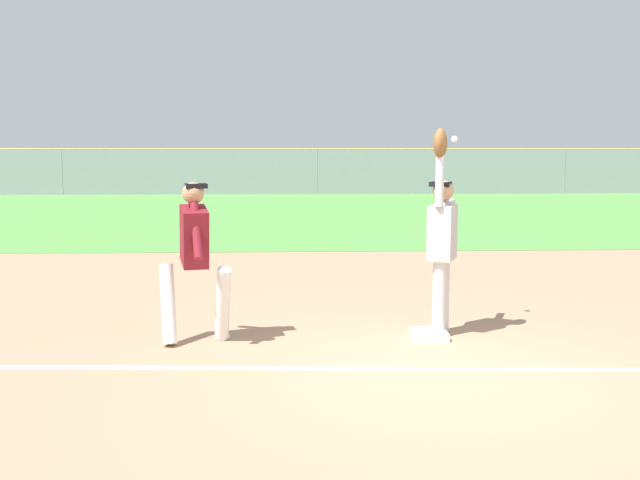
{
  "coord_description": "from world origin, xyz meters",
  "views": [
    {
      "loc": [
        -1.33,
        -6.32,
        2.05
      ],
      "look_at": [
        -0.98,
        1.61,
        1.05
      ],
      "focal_mm": 40.22,
      "sensor_mm": 36.0,
      "label": 1
    }
  ],
  "objects_px": {
    "baseball": "(454,139)",
    "parked_car_silver": "(460,177)",
    "first_base": "(429,334)",
    "parked_car_white": "(240,178)",
    "parked_car_black": "(345,177)",
    "fielder": "(442,235)",
    "runner": "(195,251)"
  },
  "relations": [
    {
      "from": "first_base",
      "to": "fielder",
      "type": "relative_size",
      "value": 0.17
    },
    {
      "from": "fielder",
      "to": "parked_car_black",
      "type": "distance_m",
      "value": 28.07
    },
    {
      "from": "first_base",
      "to": "parked_car_black",
      "type": "bearing_deg",
      "value": 87.38
    },
    {
      "from": "runner",
      "to": "parked_car_white",
      "type": "relative_size",
      "value": 0.38
    },
    {
      "from": "fielder",
      "to": "baseball",
      "type": "distance_m",
      "value": 1.14
    },
    {
      "from": "fielder",
      "to": "runner",
      "type": "xyz_separation_m",
      "value": [
        -2.68,
        -0.24,
        -0.12
      ]
    },
    {
      "from": "parked_car_white",
      "to": "parked_car_black",
      "type": "distance_m",
      "value": 5.21
    },
    {
      "from": "baseball",
      "to": "parked_car_black",
      "type": "distance_m",
      "value": 27.72
    },
    {
      "from": "parked_car_black",
      "to": "parked_car_silver",
      "type": "bearing_deg",
      "value": 0.75
    },
    {
      "from": "baseball",
      "to": "parked_car_silver",
      "type": "distance_m",
      "value": 28.63
    },
    {
      "from": "first_base",
      "to": "fielder",
      "type": "height_order",
      "value": "fielder"
    },
    {
      "from": "first_base",
      "to": "baseball",
      "type": "relative_size",
      "value": 5.14
    },
    {
      "from": "first_base",
      "to": "parked_car_white",
      "type": "bearing_deg",
      "value": 98.0
    },
    {
      "from": "parked_car_white",
      "to": "parked_car_black",
      "type": "xyz_separation_m",
      "value": [
        5.2,
        0.32,
        0.0
      ]
    },
    {
      "from": "first_base",
      "to": "parked_car_silver",
      "type": "xyz_separation_m",
      "value": [
        7.15,
        28.29,
        0.63
      ]
    },
    {
      "from": "parked_car_silver",
      "to": "parked_car_black",
      "type": "bearing_deg",
      "value": -177.34
    },
    {
      "from": "runner",
      "to": "parked_car_white",
      "type": "xyz_separation_m",
      "value": [
        -1.39,
        27.97,
        -0.32
      ]
    },
    {
      "from": "runner",
      "to": "parked_car_black",
      "type": "xyz_separation_m",
      "value": [
        3.81,
        28.28,
        -0.32
      ]
    },
    {
      "from": "first_base",
      "to": "fielder",
      "type": "distance_m",
      "value": 1.1
    },
    {
      "from": "parked_car_white",
      "to": "parked_car_silver",
      "type": "height_order",
      "value": "same"
    },
    {
      "from": "runner",
      "to": "baseball",
      "type": "relative_size",
      "value": 23.24
    },
    {
      "from": "first_base",
      "to": "parked_car_silver",
      "type": "bearing_deg",
      "value": 75.82
    },
    {
      "from": "first_base",
      "to": "fielder",
      "type": "xyz_separation_m",
      "value": [
        0.15,
        0.14,
        1.08
      ]
    },
    {
      "from": "parked_car_black",
      "to": "parked_car_silver",
      "type": "xyz_separation_m",
      "value": [
        5.86,
        0.11,
        0.0
      ]
    },
    {
      "from": "baseball",
      "to": "parked_car_white",
      "type": "distance_m",
      "value": 27.72
    },
    {
      "from": "fielder",
      "to": "parked_car_white",
      "type": "relative_size",
      "value": 0.5
    },
    {
      "from": "fielder",
      "to": "parked_car_silver",
      "type": "bearing_deg",
      "value": -81.13
    },
    {
      "from": "first_base",
      "to": "baseball",
      "type": "bearing_deg",
      "value": 55.68
    },
    {
      "from": "parked_car_white",
      "to": "parked_car_black",
      "type": "relative_size",
      "value": 1.03
    },
    {
      "from": "baseball",
      "to": "parked_car_silver",
      "type": "height_order",
      "value": "baseball"
    },
    {
      "from": "runner",
      "to": "baseball",
      "type": "height_order",
      "value": "baseball"
    },
    {
      "from": "parked_car_black",
      "to": "fielder",
      "type": "bearing_deg",
      "value": -92.61
    }
  ]
}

